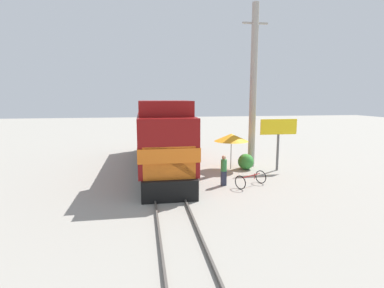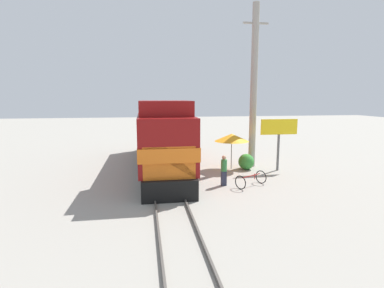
{
  "view_description": "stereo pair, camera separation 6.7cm",
  "coord_description": "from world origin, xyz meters",
  "px_view_note": "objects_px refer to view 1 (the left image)",
  "views": [
    {
      "loc": [
        -1.23,
        -17.92,
        4.95
      ],
      "look_at": [
        1.2,
        -3.34,
        2.66
      ],
      "focal_mm": 28.0,
      "sensor_mm": 36.0,
      "label": 1
    },
    {
      "loc": [
        -1.16,
        -17.93,
        4.95
      ],
      "look_at": [
        1.2,
        -3.34,
        2.66
      ],
      "focal_mm": 28.0,
      "sensor_mm": 36.0,
      "label": 2
    }
  ],
  "objects_px": {
    "person_bystander": "(224,169)",
    "bicycle": "(251,179)",
    "locomotive": "(160,139)",
    "utility_pole": "(253,87)",
    "billboard_sign": "(279,130)",
    "vendor_umbrella": "(231,137)"
  },
  "relations": [
    {
      "from": "person_bystander",
      "to": "bicycle",
      "type": "distance_m",
      "value": 1.63
    },
    {
      "from": "locomotive",
      "to": "bicycle",
      "type": "distance_m",
      "value": 7.26
    },
    {
      "from": "utility_pole",
      "to": "billboard_sign",
      "type": "xyz_separation_m",
      "value": [
        1.31,
        -1.52,
        -2.96
      ]
    },
    {
      "from": "utility_pole",
      "to": "bicycle",
      "type": "xyz_separation_m",
      "value": [
        -1.82,
        -4.85,
        -5.32
      ]
    },
    {
      "from": "utility_pole",
      "to": "vendor_umbrella",
      "type": "xyz_separation_m",
      "value": [
        -1.72,
        -0.62,
        -3.49
      ]
    },
    {
      "from": "locomotive",
      "to": "billboard_sign",
      "type": "distance_m",
      "value": 8.12
    },
    {
      "from": "locomotive",
      "to": "bicycle",
      "type": "bearing_deg",
      "value": -47.79
    },
    {
      "from": "person_bystander",
      "to": "bicycle",
      "type": "relative_size",
      "value": 0.88
    },
    {
      "from": "locomotive",
      "to": "utility_pole",
      "type": "distance_m",
      "value": 7.5
    },
    {
      "from": "vendor_umbrella",
      "to": "person_bystander",
      "type": "xyz_separation_m",
      "value": [
        -1.57,
        -3.81,
        -1.28
      ]
    },
    {
      "from": "utility_pole",
      "to": "person_bystander",
      "type": "xyz_separation_m",
      "value": [
        -3.3,
        -4.43,
        -4.77
      ]
    },
    {
      "from": "locomotive",
      "to": "billboard_sign",
      "type": "relative_size",
      "value": 4.34
    },
    {
      "from": "utility_pole",
      "to": "billboard_sign",
      "type": "bearing_deg",
      "value": -49.06
    },
    {
      "from": "billboard_sign",
      "to": "person_bystander",
      "type": "relative_size",
      "value": 2.03
    },
    {
      "from": "vendor_umbrella",
      "to": "person_bystander",
      "type": "bearing_deg",
      "value": -112.42
    },
    {
      "from": "billboard_sign",
      "to": "person_bystander",
      "type": "height_order",
      "value": "billboard_sign"
    },
    {
      "from": "utility_pole",
      "to": "person_bystander",
      "type": "height_order",
      "value": "utility_pole"
    },
    {
      "from": "vendor_umbrella",
      "to": "bicycle",
      "type": "relative_size",
      "value": 1.27
    },
    {
      "from": "locomotive",
      "to": "billboard_sign",
      "type": "xyz_separation_m",
      "value": [
        7.88,
        -1.89,
        0.64
      ]
    },
    {
      "from": "billboard_sign",
      "to": "bicycle",
      "type": "bearing_deg",
      "value": -133.24
    },
    {
      "from": "utility_pole",
      "to": "vendor_umbrella",
      "type": "bearing_deg",
      "value": -160.19
    },
    {
      "from": "bicycle",
      "to": "billboard_sign",
      "type": "bearing_deg",
      "value": -73.49
    }
  ]
}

